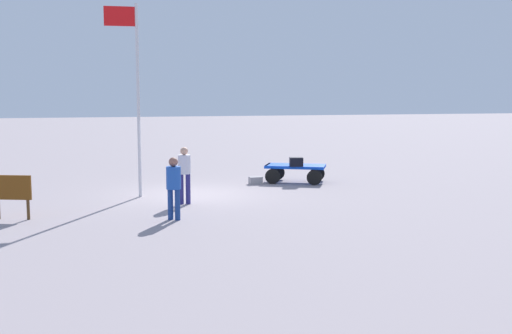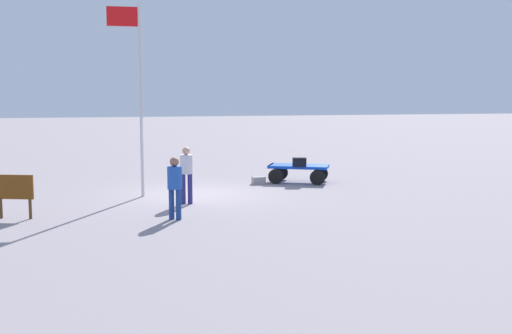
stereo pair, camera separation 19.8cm
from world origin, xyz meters
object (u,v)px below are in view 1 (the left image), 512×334
suitcase_dark (296,162)px  luggage_cart (295,170)px  signboard (13,191)px  worker_lead (174,183)px  flagpole (134,84)px  worker_trailing (184,170)px  suitcase_maroon (256,180)px

suitcase_dark → luggage_cart: bearing=-100.6°
suitcase_dark → signboard: 9.89m
suitcase_dark → worker_lead: size_ratio=0.32×
worker_lead → flagpole: 4.67m
worker_trailing → suitcase_dark: bearing=-144.8°
luggage_cart → flagpole: size_ratio=0.40×
flagpole → signboard: (3.28, 2.81, -2.77)m
suitcase_maroon → suitcase_dark: bearing=166.6°
luggage_cart → worker_lead: 7.58m
luggage_cart → worker_lead: (4.98, 5.70, 0.50)m
suitcase_maroon → worker_lead: 6.65m
flagpole → suitcase_dark: bearing=-165.8°
suitcase_dark → suitcase_maroon: size_ratio=1.12×
signboard → suitcase_maroon: bearing=-148.7°
signboard → worker_trailing: bearing=-165.6°
luggage_cart → suitcase_maroon: bearing=3.8°
suitcase_maroon → flagpole: flagpole is taller
luggage_cart → worker_lead: size_ratio=1.45×
worker_lead → worker_trailing: 2.28m
luggage_cart → suitcase_dark: bearing=79.4°
signboard → flagpole: bearing=-139.5°
suitcase_dark → flagpole: (5.65, 1.43, 2.72)m
suitcase_dark → flagpole: bearing=14.2°
worker_lead → worker_trailing: (-0.55, -2.21, 0.04)m
worker_trailing → signboard: 4.74m
luggage_cart → signboard: size_ratio=2.05×
luggage_cart → worker_lead: worker_lead is taller
suitcase_maroon → worker_trailing: (2.94, 3.39, 0.87)m
suitcase_maroon → worker_lead: (3.49, 5.60, 0.83)m
flagpole → suitcase_maroon: bearing=-157.4°
luggage_cart → suitcase_dark: 0.55m
suitcase_maroon → worker_trailing: size_ratio=0.28×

